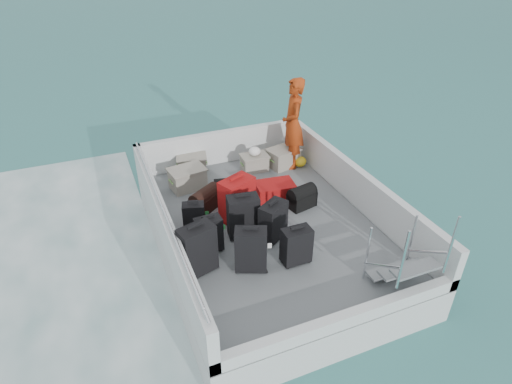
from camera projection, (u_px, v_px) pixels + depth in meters
ground at (267, 250)px, 7.68m from camera, size 160.00×160.00×0.00m
ferry_hull at (267, 237)px, 7.52m from camera, size 3.60×5.00×0.60m
deck at (267, 222)px, 7.35m from camera, size 3.30×4.70×0.02m
deck_fittings at (295, 209)px, 7.01m from camera, size 3.60×5.00×0.90m
suitcase_0 at (198, 250)px, 6.09m from camera, size 0.57×0.42×0.78m
suitcase_1 at (209, 235)px, 6.54m from camera, size 0.41×0.25×0.60m
suitcase_2 at (194, 217)px, 7.01m from camera, size 0.40×0.30×0.52m
suitcase_3 at (251, 250)px, 6.16m from camera, size 0.53×0.43×0.70m
suitcase_4 at (243, 217)px, 6.84m from camera, size 0.54×0.37×0.73m
suitcase_5 at (237, 200)px, 7.21m from camera, size 0.66×0.55×0.79m
suitcase_6 at (296, 246)px, 6.31m from camera, size 0.43×0.26×0.60m
suitcase_7 at (273, 222)px, 6.79m from camera, size 0.54×0.48×0.66m
suitcase_8 at (275, 190)px, 7.97m from camera, size 0.76×0.55×0.28m
duffel_0 at (205, 201)px, 7.61m from camera, size 0.65×0.58×0.32m
duffel_1 at (227, 191)px, 7.90m from camera, size 0.49×0.39×0.32m
duffel_2 at (302, 199)px, 7.68m from camera, size 0.55×0.40×0.32m
crate_0 at (188, 179)px, 8.22m from camera, size 0.70×0.53×0.39m
crate_1 at (192, 165)px, 8.76m from camera, size 0.64×0.51×0.34m
crate_2 at (255, 163)px, 8.85m from camera, size 0.53×0.38×0.31m
crate_3 at (284, 158)px, 8.99m from camera, size 0.69×0.55×0.37m
yellow_bag at (300, 161)px, 9.01m from camera, size 0.28×0.26×0.22m
white_bag at (255, 153)px, 8.72m from camera, size 0.24×0.24×0.18m
passenger at (293, 124)px, 8.61m from camera, size 0.63×0.79×1.88m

